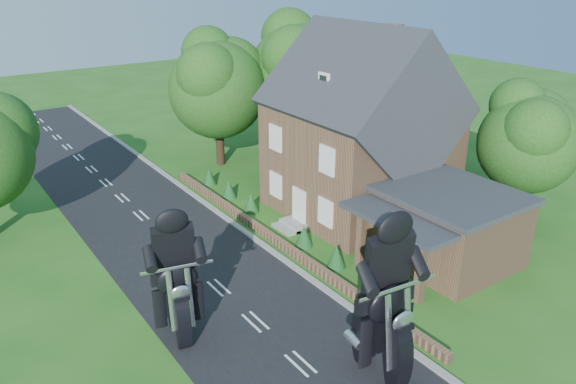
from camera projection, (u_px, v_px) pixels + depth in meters
ground at (255, 322)px, 21.89m from camera, size 120.00×120.00×0.00m
road at (255, 322)px, 21.88m from camera, size 7.00×80.00×0.02m
kerb at (328, 292)px, 23.79m from camera, size 0.30×80.00×0.12m
garden_wall at (276, 240)px, 27.87m from camera, size 0.30×22.00×0.40m
house at (360, 135)px, 30.31m from camera, size 9.54×8.64×10.24m
annex at (446, 225)px, 25.81m from camera, size 7.05×5.94×3.44m
tree_annex_side at (532, 134)px, 29.21m from camera, size 5.64×5.20×7.48m
tree_house_right at (407, 96)px, 35.22m from camera, size 6.51×6.00×8.40m
tree_behind_house at (304, 66)px, 39.22m from camera, size 7.81×7.20×10.08m
tree_behind_left at (222, 80)px, 36.98m from camera, size 6.94×6.40×9.16m
shrub_a at (374, 280)px, 23.71m from camera, size 0.90×0.90×1.10m
shrub_b at (336, 256)px, 25.61m from camera, size 0.90×0.90×1.10m
shrub_c at (304, 236)px, 27.51m from camera, size 0.90×0.90×1.10m
shrub_d at (251, 202)px, 31.30m from camera, size 0.90×0.90×1.10m
shrub_e at (229, 189)px, 33.19m from camera, size 0.90×0.90×1.10m
shrub_f at (209, 176)px, 35.09m from camera, size 0.90×0.90×1.10m
motorcycle_lead at (381, 352)px, 18.77m from camera, size 0.69×2.03×1.85m
motorcycle_follow at (180, 318)px, 20.76m from camera, size 0.81×1.76×1.59m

